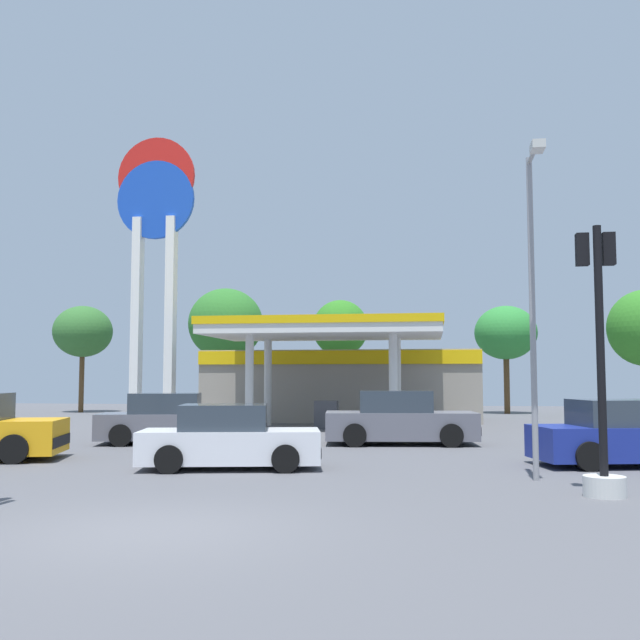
{
  "coord_description": "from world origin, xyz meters",
  "views": [
    {
      "loc": [
        3.67,
        -9.37,
        1.99
      ],
      "look_at": [
        -0.68,
        19.53,
        4.32
      ],
      "focal_mm": 41.17,
      "sensor_mm": 36.0,
      "label": 1
    }
  ],
  "objects_px": {
    "tree_1": "(226,324)",
    "tree_2": "(340,329)",
    "station_pole_sign": "(155,241)",
    "car_1": "(170,421)",
    "car_3": "(626,436)",
    "car_0": "(400,420)",
    "tree_3": "(506,333)",
    "tree_0": "(83,332)",
    "corner_streetlamp": "(533,281)",
    "car_2": "(229,439)",
    "traffic_signal_0": "(601,399)"
  },
  "relations": [
    {
      "from": "tree_1",
      "to": "tree_2",
      "type": "bearing_deg",
      "value": 3.24
    },
    {
      "from": "station_pole_sign",
      "to": "car_1",
      "type": "distance_m",
      "value": 13.55
    },
    {
      "from": "car_1",
      "to": "car_3",
      "type": "relative_size",
      "value": 1.02
    },
    {
      "from": "car_0",
      "to": "tree_3",
      "type": "xyz_separation_m",
      "value": [
        5.19,
        20.17,
        3.81
      ]
    },
    {
      "from": "car_1",
      "to": "car_3",
      "type": "distance_m",
      "value": 12.92
    },
    {
      "from": "tree_0",
      "to": "tree_2",
      "type": "height_order",
      "value": "tree_2"
    },
    {
      "from": "station_pole_sign",
      "to": "car_1",
      "type": "xyz_separation_m",
      "value": [
        4.59,
        -10.24,
        -7.6
      ]
    },
    {
      "from": "tree_3",
      "to": "corner_streetlamp",
      "type": "relative_size",
      "value": 0.95
    },
    {
      "from": "station_pole_sign",
      "to": "car_2",
      "type": "distance_m",
      "value": 19.47
    },
    {
      "from": "corner_streetlamp",
      "to": "tree_3",
      "type": "bearing_deg",
      "value": 85.42
    },
    {
      "from": "car_2",
      "to": "car_0",
      "type": "bearing_deg",
      "value": 61.92
    },
    {
      "from": "station_pole_sign",
      "to": "tree_2",
      "type": "relative_size",
      "value": 2.05
    },
    {
      "from": "car_2",
      "to": "station_pole_sign",
      "type": "bearing_deg",
      "value": 116.81
    },
    {
      "from": "car_2",
      "to": "car_3",
      "type": "distance_m",
      "value": 9.02
    },
    {
      "from": "car_0",
      "to": "tree_3",
      "type": "distance_m",
      "value": 21.17
    },
    {
      "from": "tree_1",
      "to": "corner_streetlamp",
      "type": "relative_size",
      "value": 1.11
    },
    {
      "from": "traffic_signal_0",
      "to": "corner_streetlamp",
      "type": "bearing_deg",
      "value": 118.28
    },
    {
      "from": "car_3",
      "to": "traffic_signal_0",
      "type": "distance_m",
      "value": 4.92
    },
    {
      "from": "car_1",
      "to": "tree_0",
      "type": "bearing_deg",
      "value": 123.15
    },
    {
      "from": "station_pole_sign",
      "to": "tree_1",
      "type": "height_order",
      "value": "station_pole_sign"
    },
    {
      "from": "tree_2",
      "to": "corner_streetlamp",
      "type": "height_order",
      "value": "corner_streetlamp"
    },
    {
      "from": "tree_2",
      "to": "corner_streetlamp",
      "type": "xyz_separation_m",
      "value": [
        7.06,
        -26.45,
        -0.9
      ]
    },
    {
      "from": "car_2",
      "to": "corner_streetlamp",
      "type": "bearing_deg",
      "value": -10.13
    },
    {
      "from": "tree_3",
      "to": "corner_streetlamp",
      "type": "height_order",
      "value": "corner_streetlamp"
    },
    {
      "from": "corner_streetlamp",
      "to": "tree_0",
      "type": "bearing_deg",
      "value": 130.81
    },
    {
      "from": "car_2",
      "to": "car_3",
      "type": "height_order",
      "value": "car_3"
    },
    {
      "from": "car_0",
      "to": "car_3",
      "type": "height_order",
      "value": "car_0"
    },
    {
      "from": "car_1",
      "to": "car_2",
      "type": "bearing_deg",
      "value": -58.7
    },
    {
      "from": "station_pole_sign",
      "to": "tree_3",
      "type": "height_order",
      "value": "station_pole_sign"
    },
    {
      "from": "station_pole_sign",
      "to": "car_1",
      "type": "relative_size",
      "value": 2.87
    },
    {
      "from": "car_2",
      "to": "tree_3",
      "type": "relative_size",
      "value": 0.69
    },
    {
      "from": "car_2",
      "to": "tree_1",
      "type": "relative_size",
      "value": 0.59
    },
    {
      "from": "tree_0",
      "to": "tree_1",
      "type": "bearing_deg",
      "value": 1.72
    },
    {
      "from": "car_0",
      "to": "corner_streetlamp",
      "type": "distance_m",
      "value": 8.83
    },
    {
      "from": "car_1",
      "to": "station_pole_sign",
      "type": "bearing_deg",
      "value": 114.13
    },
    {
      "from": "car_3",
      "to": "tree_1",
      "type": "relative_size",
      "value": 0.63
    },
    {
      "from": "tree_0",
      "to": "car_1",
      "type": "bearing_deg",
      "value": -56.85
    },
    {
      "from": "tree_3",
      "to": "corner_streetlamp",
      "type": "bearing_deg",
      "value": -94.58
    },
    {
      "from": "car_0",
      "to": "traffic_signal_0",
      "type": "height_order",
      "value": "traffic_signal_0"
    },
    {
      "from": "station_pole_sign",
      "to": "tree_1",
      "type": "distance_m",
      "value": 9.54
    },
    {
      "from": "tree_2",
      "to": "tree_3",
      "type": "bearing_deg",
      "value": 8.57
    },
    {
      "from": "tree_0",
      "to": "tree_2",
      "type": "relative_size",
      "value": 0.97
    },
    {
      "from": "car_0",
      "to": "car_1",
      "type": "xyz_separation_m",
      "value": [
        -6.97,
        -0.8,
        -0.03
      ]
    },
    {
      "from": "car_2",
      "to": "tree_1",
      "type": "height_order",
      "value": "tree_1"
    },
    {
      "from": "tree_1",
      "to": "corner_streetlamp",
      "type": "distance_m",
      "value": 29.47
    },
    {
      "from": "car_0",
      "to": "tree_1",
      "type": "height_order",
      "value": "tree_1"
    },
    {
      "from": "traffic_signal_0",
      "to": "car_2",
      "type": "bearing_deg",
      "value": 159.35
    },
    {
      "from": "tree_0",
      "to": "tree_1",
      "type": "relative_size",
      "value": 0.87
    },
    {
      "from": "station_pole_sign",
      "to": "car_0",
      "type": "bearing_deg",
      "value": -39.24
    },
    {
      "from": "traffic_signal_0",
      "to": "tree_2",
      "type": "height_order",
      "value": "tree_2"
    }
  ]
}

